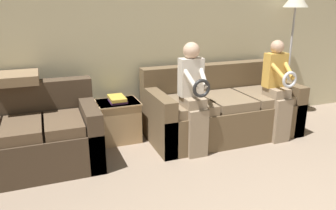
{
  "coord_description": "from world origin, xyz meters",
  "views": [
    {
      "loc": [
        -1.88,
        -0.84,
        1.67
      ],
      "look_at": [
        -0.82,
        1.91,
        0.74
      ],
      "focal_mm": 35.0,
      "sensor_mm": 36.0,
      "label": 1
    }
  ],
  "objects_px": {
    "couch_side": "(25,139)",
    "side_shelf": "(119,120)",
    "couch_main": "(220,111)",
    "floor_lamp": "(295,9)",
    "book_stack": "(117,99)",
    "throw_pillow": "(16,78)",
    "child_right_seated": "(278,86)",
    "child_left_seated": "(194,93)"
  },
  "relations": [
    {
      "from": "side_shelf",
      "to": "book_stack",
      "type": "xyz_separation_m",
      "value": [
        -0.01,
        -0.01,
        0.28
      ]
    },
    {
      "from": "child_left_seated",
      "to": "throw_pillow",
      "type": "xyz_separation_m",
      "value": [
        -1.81,
        0.6,
        0.19
      ]
    },
    {
      "from": "floor_lamp",
      "to": "throw_pillow",
      "type": "height_order",
      "value": "floor_lamp"
    },
    {
      "from": "floor_lamp",
      "to": "child_right_seated",
      "type": "bearing_deg",
      "value": -137.3
    },
    {
      "from": "throw_pillow",
      "to": "child_left_seated",
      "type": "bearing_deg",
      "value": -18.48
    },
    {
      "from": "couch_main",
      "to": "child_right_seated",
      "type": "bearing_deg",
      "value": -33.48
    },
    {
      "from": "child_right_seated",
      "to": "floor_lamp",
      "type": "xyz_separation_m",
      "value": [
        0.68,
        0.63,
        0.9
      ]
    },
    {
      "from": "side_shelf",
      "to": "floor_lamp",
      "type": "height_order",
      "value": "floor_lamp"
    },
    {
      "from": "couch_main",
      "to": "couch_side",
      "type": "xyz_separation_m",
      "value": [
        -2.35,
        -0.07,
        -0.01
      ]
    },
    {
      "from": "child_right_seated",
      "to": "book_stack",
      "type": "xyz_separation_m",
      "value": [
        -1.86,
        0.64,
        -0.14
      ]
    },
    {
      "from": "couch_main",
      "to": "couch_side",
      "type": "bearing_deg",
      "value": -178.35
    },
    {
      "from": "book_stack",
      "to": "throw_pillow",
      "type": "bearing_deg",
      "value": -178.45
    },
    {
      "from": "couch_main",
      "to": "couch_side",
      "type": "height_order",
      "value": "couch_main"
    },
    {
      "from": "couch_side",
      "to": "throw_pillow",
      "type": "distance_m",
      "value": 0.66
    },
    {
      "from": "couch_main",
      "to": "book_stack",
      "type": "height_order",
      "value": "couch_main"
    },
    {
      "from": "child_right_seated",
      "to": "book_stack",
      "type": "distance_m",
      "value": 1.97
    },
    {
      "from": "couch_main",
      "to": "side_shelf",
      "type": "xyz_separation_m",
      "value": [
        -1.29,
        0.27,
        -0.06
      ]
    },
    {
      "from": "child_left_seated",
      "to": "side_shelf",
      "type": "distance_m",
      "value": 1.06
    },
    {
      "from": "throw_pillow",
      "to": "book_stack",
      "type": "bearing_deg",
      "value": 1.55
    },
    {
      "from": "child_right_seated",
      "to": "book_stack",
      "type": "bearing_deg",
      "value": 161.12
    },
    {
      "from": "couch_side",
      "to": "child_left_seated",
      "type": "distance_m",
      "value": 1.85
    },
    {
      "from": "child_right_seated",
      "to": "floor_lamp",
      "type": "distance_m",
      "value": 1.29
    },
    {
      "from": "couch_main",
      "to": "child_left_seated",
      "type": "bearing_deg",
      "value": -146.79
    },
    {
      "from": "child_left_seated",
      "to": "floor_lamp",
      "type": "relative_size",
      "value": 0.68
    },
    {
      "from": "couch_side",
      "to": "side_shelf",
      "type": "height_order",
      "value": "couch_side"
    },
    {
      "from": "side_shelf",
      "to": "couch_main",
      "type": "bearing_deg",
      "value": -11.89
    },
    {
      "from": "couch_main",
      "to": "book_stack",
      "type": "relative_size",
      "value": 6.42
    },
    {
      "from": "couch_side",
      "to": "book_stack",
      "type": "xyz_separation_m",
      "value": [
        1.06,
        0.33,
        0.23
      ]
    },
    {
      "from": "couch_main",
      "to": "floor_lamp",
      "type": "distance_m",
      "value": 1.8
    },
    {
      "from": "child_left_seated",
      "to": "book_stack",
      "type": "relative_size",
      "value": 4.2
    },
    {
      "from": "book_stack",
      "to": "throw_pillow",
      "type": "distance_m",
      "value": 1.14
    },
    {
      "from": "couch_side",
      "to": "side_shelf",
      "type": "relative_size",
      "value": 2.96
    },
    {
      "from": "couch_side",
      "to": "floor_lamp",
      "type": "distance_m",
      "value": 3.84
    },
    {
      "from": "book_stack",
      "to": "floor_lamp",
      "type": "xyz_separation_m",
      "value": [
        2.55,
        -0.01,
        1.04
      ]
    },
    {
      "from": "couch_main",
      "to": "side_shelf",
      "type": "height_order",
      "value": "couch_main"
    },
    {
      "from": "couch_main",
      "to": "floor_lamp",
      "type": "xyz_separation_m",
      "value": [
        1.25,
        0.25,
        1.26
      ]
    },
    {
      "from": "book_stack",
      "to": "floor_lamp",
      "type": "relative_size",
      "value": 0.16
    },
    {
      "from": "couch_main",
      "to": "book_stack",
      "type": "distance_m",
      "value": 1.34
    },
    {
      "from": "child_right_seated",
      "to": "book_stack",
      "type": "relative_size",
      "value": 4.12
    },
    {
      "from": "couch_main",
      "to": "couch_side",
      "type": "relative_size",
      "value": 1.28
    },
    {
      "from": "floor_lamp",
      "to": "throw_pillow",
      "type": "bearing_deg",
      "value": -179.63
    },
    {
      "from": "child_right_seated",
      "to": "couch_side",
      "type": "bearing_deg",
      "value": 173.95
    }
  ]
}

